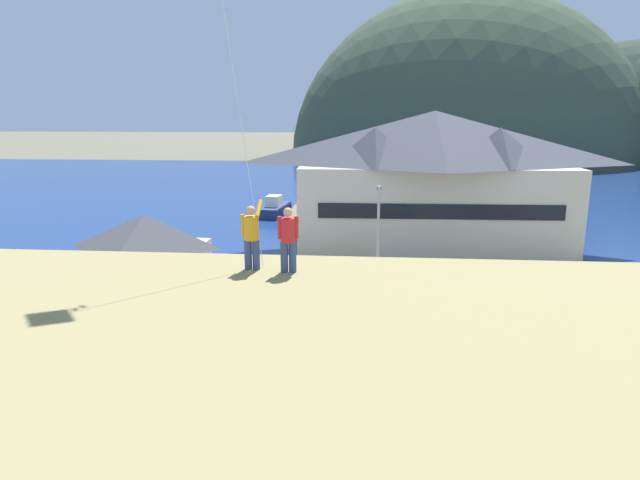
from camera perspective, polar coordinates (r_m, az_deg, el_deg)
name	(u,v)px	position (r m, az deg, el deg)	size (l,w,h in m)	color
ground_plane	(306,369)	(23.34, -1.51, -13.38)	(600.00, 600.00, 0.00)	#66604C
parking_lot_pad	(316,323)	(27.87, -0.37, -8.72)	(40.00, 20.00, 0.10)	gray
bay_water	(350,185)	(81.47, 3.14, 5.73)	(360.00, 84.00, 0.03)	navy
far_hill_west_ridge	(461,158)	(137.45, 14.59, 8.32)	(82.00, 71.27, 76.45)	#3D4C38
harbor_lodge	(433,176)	(43.71, 11.73, 6.61)	(21.99, 10.50, 10.65)	beige
storage_shed_near_lot	(148,267)	(28.72, -17.59, -2.70)	(5.73, 5.46, 5.58)	beige
storage_shed_waterside	(361,215)	(44.01, 4.35, 2.60)	(6.83, 5.64, 4.66)	#474C56
wharf_dock	(305,215)	(55.29, -1.61, 2.60)	(3.20, 10.51, 0.70)	#70604C
moored_boat_wharfside	(275,209)	(57.30, -4.73, 3.31)	(2.63, 6.33, 2.16)	navy
moored_boat_outer_mooring	(341,213)	(54.55, 2.20, 2.85)	(2.89, 8.33, 2.16)	navy
parked_car_mid_row_far	(614,298)	(32.32, 28.47, -5.34)	(4.34, 2.33, 1.82)	red
parked_car_corner_spot	(316,289)	(29.75, -0.44, -5.21)	(4.30, 2.24, 1.82)	#B28923
parked_car_mid_row_near	(428,334)	(24.42, 11.31, -9.66)	(4.22, 2.10, 1.82)	red
parked_car_back_row_right	(432,297)	(29.12, 11.70, -5.90)	(4.31, 2.27, 1.82)	#236633
parked_car_mid_row_center	(305,351)	(22.38, -1.54, -11.57)	(4.34, 2.33, 1.82)	slate
parked_car_front_row_end	(23,293)	(33.18, -28.69, -4.92)	(4.22, 2.09, 1.82)	#B28923
parking_light_pole	(378,230)	(32.04, 6.11, 1.00)	(0.24, 0.78, 6.23)	#ADADB2
person_kite_flyer	(252,235)	(14.64, -7.20, 0.53)	(0.52, 0.65, 1.86)	#384770
person_companion	(288,238)	(14.29, -3.36, 0.23)	(0.55, 0.40, 1.74)	#384770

